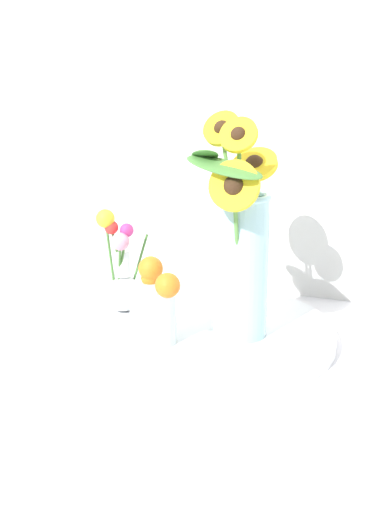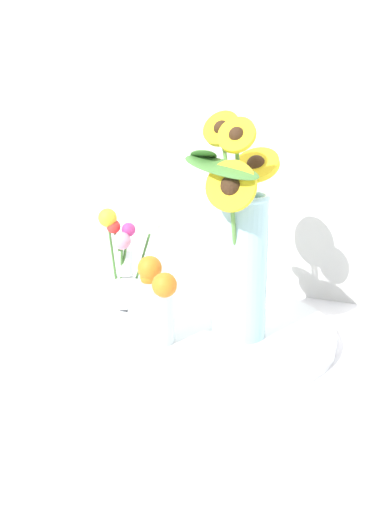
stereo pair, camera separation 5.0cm
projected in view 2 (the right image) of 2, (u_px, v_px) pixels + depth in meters
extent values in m
plane|color=silver|center=(196.00, 348.00, 1.08)|extent=(6.00, 6.00, 0.00)
cylinder|color=silver|center=(192.00, 331.00, 1.13)|extent=(0.53, 0.53, 0.02)
cylinder|color=#9ED1D6|center=(240.00, 269.00, 1.05)|extent=(0.10, 0.10, 0.25)
torus|color=#9ED1D6|center=(241.00, 197.00, 1.02)|extent=(0.10, 0.10, 0.01)
cylinder|color=#568E42|center=(233.00, 219.00, 1.05)|extent=(0.05, 0.01, 0.31)
cylinder|color=yellow|center=(222.00, 129.00, 1.02)|extent=(0.07, 0.05, 0.07)
sphere|color=#382314|center=(222.00, 129.00, 1.02)|extent=(0.03, 0.03, 0.03)
cylinder|color=#568E42|center=(250.00, 239.00, 1.09)|extent=(0.02, 0.09, 0.24)
cylinder|color=yellow|center=(256.00, 165.00, 1.10)|extent=(0.09, 0.08, 0.06)
sphere|color=#382314|center=(256.00, 165.00, 1.10)|extent=(0.04, 0.04, 0.04)
cylinder|color=#568E42|center=(236.00, 257.00, 1.01)|extent=(0.01, 0.07, 0.24)
cylinder|color=yellow|center=(231.00, 186.00, 0.94)|extent=(0.08, 0.04, 0.08)
sphere|color=#382314|center=(231.00, 186.00, 0.94)|extent=(0.03, 0.03, 0.03)
cylinder|color=#568E42|center=(239.00, 223.00, 1.00)|extent=(0.02, 0.01, 0.29)
cylinder|color=yellow|center=(237.00, 135.00, 0.96)|extent=(0.07, 0.04, 0.06)
sphere|color=#382314|center=(237.00, 135.00, 0.96)|extent=(0.03, 0.03, 0.03)
ellipsoid|color=#477F38|center=(221.00, 167.00, 0.96)|extent=(0.15, 0.10, 0.05)
ellipsoid|color=#477F38|center=(204.00, 155.00, 0.99)|extent=(0.08, 0.11, 0.04)
cylinder|color=white|center=(152.00, 314.00, 1.04)|extent=(0.08, 0.08, 0.10)
cylinder|color=#427533|center=(162.00, 308.00, 1.02)|extent=(0.03, 0.02, 0.09)
sphere|color=orange|center=(165.00, 285.00, 0.99)|extent=(0.04, 0.04, 0.04)
cylinder|color=#427533|center=(155.00, 297.00, 1.06)|extent=(0.03, 0.01, 0.10)
sphere|color=orange|center=(150.00, 268.00, 1.05)|extent=(0.04, 0.04, 0.04)
cylinder|color=#427533|center=(147.00, 299.00, 1.06)|extent=(0.01, 0.03, 0.08)
sphere|color=orange|center=(149.00, 277.00, 1.06)|extent=(0.03, 0.03, 0.03)
sphere|color=white|center=(126.00, 292.00, 1.20)|extent=(0.07, 0.07, 0.07)
cylinder|color=white|center=(125.00, 262.00, 1.18)|extent=(0.03, 0.03, 0.05)
cylinder|color=#427533|center=(122.00, 265.00, 1.17)|extent=(0.03, 0.03, 0.10)
sphere|color=pink|center=(122.00, 241.00, 1.14)|extent=(0.03, 0.03, 0.03)
cylinder|color=#427533|center=(112.00, 254.00, 1.16)|extent=(0.01, 0.02, 0.14)
sphere|color=yellow|center=(108.00, 218.00, 1.14)|extent=(0.04, 0.04, 0.04)
cylinder|color=#427533|center=(143.00, 256.00, 1.18)|extent=(0.04, 0.02, 0.12)
sphere|color=white|center=(152.00, 225.00, 1.17)|extent=(0.04, 0.04, 0.04)
cylinder|color=#427533|center=(124.00, 259.00, 1.16)|extent=(0.03, 0.01, 0.12)
sphere|color=#C6337A|center=(129.00, 230.00, 1.14)|extent=(0.03, 0.03, 0.03)
cylinder|color=#427533|center=(122.00, 261.00, 1.17)|extent=(0.02, 0.03, 0.14)
sphere|color=red|center=(114.00, 227.00, 1.15)|extent=(0.03, 0.03, 0.03)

